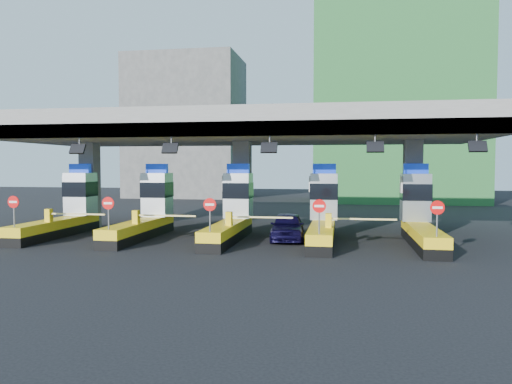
# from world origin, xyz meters

# --- Properties ---
(ground) EXTENTS (120.00, 120.00, 0.00)m
(ground) POSITION_xyz_m (0.00, 0.00, 0.00)
(ground) COLOR black
(ground) RESTS_ON ground
(toll_canopy) EXTENTS (28.00, 12.09, 7.00)m
(toll_canopy) POSITION_xyz_m (0.00, 2.87, 6.13)
(toll_canopy) COLOR slate
(toll_canopy) RESTS_ON ground
(toll_lane_far_left) EXTENTS (4.43, 8.00, 4.16)m
(toll_lane_far_left) POSITION_xyz_m (-10.00, 0.28, 1.40)
(toll_lane_far_left) COLOR black
(toll_lane_far_left) RESTS_ON ground
(toll_lane_left) EXTENTS (4.43, 8.00, 4.16)m
(toll_lane_left) POSITION_xyz_m (-5.00, 0.28, 1.40)
(toll_lane_left) COLOR black
(toll_lane_left) RESTS_ON ground
(toll_lane_center) EXTENTS (4.43, 8.00, 4.16)m
(toll_lane_center) POSITION_xyz_m (0.00, 0.28, 1.40)
(toll_lane_center) COLOR black
(toll_lane_center) RESTS_ON ground
(toll_lane_right) EXTENTS (4.43, 8.00, 4.16)m
(toll_lane_right) POSITION_xyz_m (5.00, 0.28, 1.40)
(toll_lane_right) COLOR black
(toll_lane_right) RESTS_ON ground
(toll_lane_far_right) EXTENTS (4.43, 8.00, 4.16)m
(toll_lane_far_right) POSITION_xyz_m (10.00, 0.28, 1.40)
(toll_lane_far_right) COLOR black
(toll_lane_far_right) RESTS_ON ground
(bg_building_scaffold) EXTENTS (18.00, 12.00, 28.00)m
(bg_building_scaffold) POSITION_xyz_m (12.00, 32.00, 14.00)
(bg_building_scaffold) COLOR #1E5926
(bg_building_scaffold) RESTS_ON ground
(bg_building_concrete) EXTENTS (14.00, 10.00, 18.00)m
(bg_building_concrete) POSITION_xyz_m (-14.00, 36.00, 9.00)
(bg_building_concrete) COLOR #4C4C49
(bg_building_concrete) RESTS_ON ground
(van) EXTENTS (2.07, 4.48, 1.49)m
(van) POSITION_xyz_m (3.09, 0.01, 0.74)
(van) COLOR black
(van) RESTS_ON ground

